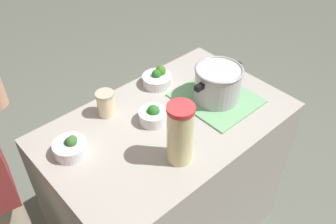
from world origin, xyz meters
TOP-DOWN VIEW (x-y plane):
  - counter_slab at (0.00, 0.00)m, footprint 1.06×0.66m
  - dish_cloth at (-0.26, 0.04)m, footprint 0.31×0.34m
  - cooking_pot at (-0.26, 0.04)m, footprint 0.28×0.21m
  - lemonade_pitcher at (0.11, 0.18)m, footprint 0.10×0.10m
  - mason_jar at (0.16, -0.21)m, footprint 0.08×0.08m
  - broccoli_bowl_front at (0.40, -0.11)m, footprint 0.13×0.13m
  - broccoli_bowl_center at (-0.14, -0.23)m, footprint 0.14×0.14m
  - broccoli_bowl_back at (0.05, -0.04)m, footprint 0.12×0.12m

SIDE VIEW (x-z plane):
  - counter_slab at x=0.00m, z-range 0.00..0.85m
  - dish_cloth at x=-0.26m, z-range 0.85..0.86m
  - broccoli_bowl_center at x=-0.14m, z-range 0.84..0.93m
  - broccoli_bowl_front at x=0.40m, z-range 0.84..0.92m
  - broccoli_bowl_back at x=0.05m, z-range 0.84..0.93m
  - mason_jar at x=0.16m, z-range 0.85..0.96m
  - cooking_pot at x=-0.26m, z-range 0.86..1.02m
  - lemonade_pitcher at x=0.11m, z-range 0.85..1.10m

